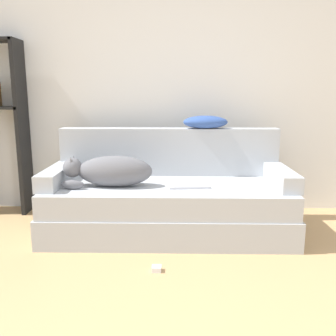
# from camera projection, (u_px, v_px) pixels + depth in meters

# --- Properties ---
(wall_back) EXTENTS (6.84, 0.06, 2.70)m
(wall_back) POSITION_uv_depth(u_px,v_px,m) (177.00, 69.00, 3.52)
(wall_back) COLOR white
(wall_back) RESTS_ON ground_plane
(couch) EXTENTS (1.94, 0.85, 0.41)m
(couch) POSITION_uv_depth(u_px,v_px,m) (168.00, 209.00, 3.05)
(couch) COLOR #B2B7BC
(couch) RESTS_ON ground_plane
(couch_backrest) EXTENTS (1.90, 0.15, 0.41)m
(couch_backrest) POSITION_uv_depth(u_px,v_px,m) (169.00, 152.00, 3.31)
(couch_backrest) COLOR #B2B7BC
(couch_backrest) RESTS_ON couch
(couch_arm_left) EXTENTS (0.15, 0.66, 0.13)m
(couch_arm_left) POSITION_uv_depth(u_px,v_px,m) (57.00, 176.00, 3.00)
(couch_arm_left) COLOR #B2B7BC
(couch_arm_left) RESTS_ON couch
(couch_arm_right) EXTENTS (0.15, 0.66, 0.13)m
(couch_arm_right) POSITION_uv_depth(u_px,v_px,m) (281.00, 177.00, 2.97)
(couch_arm_right) COLOR #B2B7BC
(couch_arm_right) RESTS_ON couch
(dog) EXTENTS (0.70, 0.24, 0.24)m
(dog) POSITION_uv_depth(u_px,v_px,m) (110.00, 171.00, 2.91)
(dog) COLOR slate
(dog) RESTS_ON couch
(laptop) EXTENTS (0.34, 0.28, 0.02)m
(laptop) POSITION_uv_depth(u_px,v_px,m) (188.00, 184.00, 2.95)
(laptop) COLOR silver
(laptop) RESTS_ON couch
(throw_pillow) EXTENTS (0.39, 0.21, 0.11)m
(throw_pillow) POSITION_uv_depth(u_px,v_px,m) (205.00, 122.00, 3.24)
(throw_pillow) COLOR #335199
(throw_pillow) RESTS_ON couch_backrest
(power_adapter) EXTENTS (0.06, 0.06, 0.03)m
(power_adapter) POSITION_uv_depth(u_px,v_px,m) (157.00, 269.00, 2.41)
(power_adapter) COLOR white
(power_adapter) RESTS_ON ground_plane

